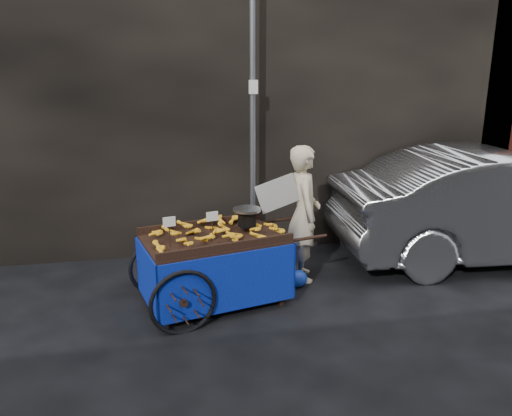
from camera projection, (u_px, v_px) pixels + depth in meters
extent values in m
plane|color=black|center=(249.00, 297.00, 5.96)|extent=(80.00, 80.00, 0.00)
cube|color=black|center=(152.00, 78.00, 7.55)|extent=(11.00, 2.00, 5.00)
cylinder|color=slate|center=(253.00, 117.00, 6.70)|extent=(0.08, 0.08, 4.00)
cube|color=white|center=(253.00, 87.00, 6.54)|extent=(0.12, 0.02, 0.18)
cube|color=black|center=(214.00, 240.00, 5.63)|extent=(1.71, 1.29, 0.06)
cube|color=black|center=(201.00, 224.00, 6.00)|extent=(1.50, 0.39, 0.10)
cube|color=black|center=(228.00, 247.00, 5.22)|extent=(1.50, 0.39, 0.10)
cube|color=black|center=(282.00, 274.00, 5.66)|extent=(0.06, 0.06, 0.77)
cube|color=black|center=(254.00, 252.00, 6.34)|extent=(0.06, 0.06, 0.77)
cylinder|color=black|center=(308.00, 238.00, 5.69)|extent=(0.47, 0.15, 0.04)
cylinder|color=black|center=(278.00, 220.00, 6.37)|extent=(0.47, 0.15, 0.04)
torus|color=black|center=(183.00, 303.00, 5.08)|extent=(0.71, 0.21, 0.72)
torus|color=black|center=(159.00, 267.00, 5.99)|extent=(0.71, 0.21, 0.72)
cylinder|color=black|center=(170.00, 283.00, 5.53)|extent=(0.30, 1.06, 0.05)
cube|color=#071387|center=(230.00, 283.00, 5.29)|extent=(1.53, 0.38, 0.65)
cube|color=#071387|center=(201.00, 253.00, 6.14)|extent=(1.53, 0.38, 0.65)
cube|color=#071387|center=(147.00, 278.00, 5.41)|extent=(0.25, 0.97, 0.65)
cube|color=#071387|center=(275.00, 257.00, 6.03)|extent=(0.25, 0.97, 0.65)
cube|color=black|center=(247.00, 221.00, 5.80)|extent=(0.20, 0.17, 0.15)
cylinder|color=silver|center=(247.00, 210.00, 5.76)|extent=(0.39, 0.39, 0.03)
cube|color=white|center=(169.00, 222.00, 5.24)|extent=(0.13, 0.04, 0.11)
cube|color=white|center=(212.00, 216.00, 5.43)|extent=(0.13, 0.04, 0.11)
imported|color=beige|center=(304.00, 214.00, 6.29)|extent=(0.48, 0.67, 1.74)
cube|color=#B2B2AC|center=(278.00, 194.00, 6.07)|extent=(0.59, 0.04, 0.50)
ellipsoid|color=blue|center=(298.00, 279.00, 6.21)|extent=(0.24, 0.20, 0.22)
imported|color=#ADAFB4|center=(504.00, 205.00, 7.02)|extent=(4.86, 1.96, 1.57)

